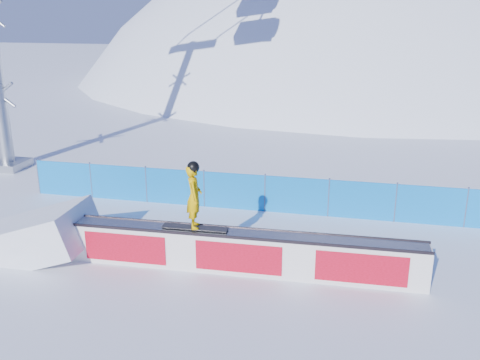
# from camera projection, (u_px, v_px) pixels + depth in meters

# --- Properties ---
(ground) EXTENTS (160.00, 160.00, 0.00)m
(ground) POSITION_uv_depth(u_px,v_px,m) (359.00, 290.00, 12.30)
(ground) COLOR white
(ground) RESTS_ON ground
(snow_hill) EXTENTS (64.00, 64.00, 64.00)m
(snow_hill) POSITION_uv_depth(u_px,v_px,m) (351.00, 246.00, 56.84)
(snow_hill) COLOR white
(snow_hill) RESTS_ON ground
(safety_fence) EXTENTS (22.05, 0.05, 1.30)m
(safety_fence) POSITION_uv_depth(u_px,v_px,m) (362.00, 200.00, 16.30)
(safety_fence) COLOR #0771CA
(safety_fence) RESTS_ON ground
(rail_box) EXTENTS (8.87, 0.85, 1.06)m
(rail_box) POSITION_uv_depth(u_px,v_px,m) (241.00, 252.00, 13.04)
(rail_box) COLOR silver
(rail_box) RESTS_ON ground
(snow_ramp) EXTENTS (3.15, 2.02, 1.93)m
(snow_ramp) POSITION_uv_depth(u_px,v_px,m) (37.00, 252.00, 14.21)
(snow_ramp) COLOR white
(snow_ramp) RESTS_ON ground
(snowboarder) EXTENTS (1.64, 0.66, 1.70)m
(snowboarder) POSITION_uv_depth(u_px,v_px,m) (194.00, 196.00, 12.82)
(snowboarder) COLOR black
(snowboarder) RESTS_ON rail_box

